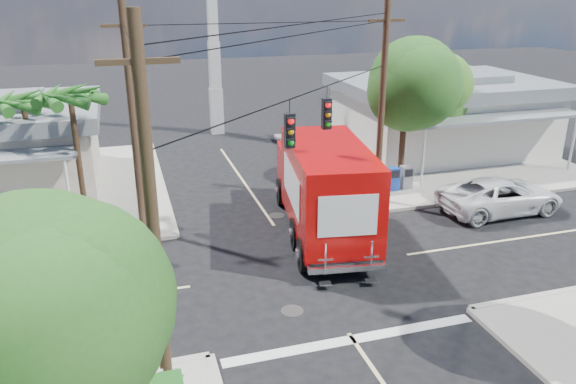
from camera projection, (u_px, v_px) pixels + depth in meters
name	position (u px, v px, depth m)	size (l,w,h in m)	color
ground	(305.00, 270.00, 19.65)	(120.00, 120.00, 0.00)	black
sidewalk_ne	(424.00, 156.00, 32.35)	(14.12, 14.12, 0.14)	#9B968C
sidewalk_nw	(13.00, 195.00, 26.43)	(14.12, 14.12, 0.14)	#9B968C
road_markings	(319.00, 290.00, 18.33)	(32.00, 32.00, 0.01)	beige
building_ne	(442.00, 112.00, 32.98)	(11.80, 10.20, 4.50)	white
radio_tower	(214.00, 47.00, 35.77)	(0.80, 0.80, 17.00)	silver
tree_sw_front	(56.00, 303.00, 9.48)	(3.88, 3.78, 6.03)	#422D1C
tree_ne_front	(407.00, 90.00, 26.02)	(4.21, 4.14, 6.66)	#422D1C
tree_ne_back	(431.00, 92.00, 28.90)	(3.77, 3.66, 5.82)	#422D1C
palm_nw_front	(70.00, 99.00, 22.59)	(3.01, 3.08, 5.59)	#422D1C
palm_nw_back	(23.00, 104.00, 23.52)	(3.01, 3.08, 5.19)	#422D1C
utility_poles	(247.00, 132.00, 19.04)	(12.00, 10.68, 9.00)	#473321
vending_boxes	(393.00, 179.00, 26.74)	(1.90, 0.50, 1.10)	#AD0E16
delivery_truck	(324.00, 187.00, 21.89)	(4.03, 9.14, 3.83)	black
parked_car	(500.00, 195.00, 24.41)	(2.53, 5.49, 1.53)	silver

